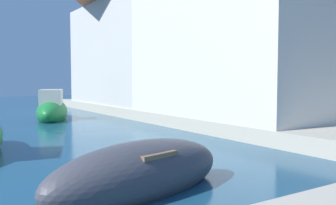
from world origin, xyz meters
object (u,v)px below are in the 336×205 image
object	(u,v)px
moored_boat_6	(141,174)
waterfront_building_main	(244,26)
waterfront_building_annex	(143,45)
quayside_tree	(190,59)
moored_boat_7	(52,110)

from	to	relation	value
moored_boat_6	waterfront_building_main	xyz separation A→B (m)	(8.14, 5.85, 3.89)
waterfront_building_annex	moored_boat_6	bearing A→B (deg)	-119.21
moored_boat_6	waterfront_building_annex	world-z (taller)	waterfront_building_annex
waterfront_building_annex	quayside_tree	xyz separation A→B (m)	(1.59, -2.69, -0.91)
moored_boat_6	waterfront_building_main	distance (m)	10.75
moored_boat_6	quayside_tree	bearing A→B (deg)	37.06
moored_boat_7	waterfront_building_main	bearing A→B (deg)	-116.15
waterfront_building_annex	waterfront_building_main	bearing A→B (deg)	-90.00
moored_boat_7	waterfront_building_main	xyz separation A→B (m)	(6.16, -6.81, 3.77)
moored_boat_6	moored_boat_7	distance (m)	12.81
waterfront_building_main	quayside_tree	xyz separation A→B (m)	(1.59, 6.01, -1.06)
quayside_tree	waterfront_building_annex	bearing A→B (deg)	120.53
waterfront_building_main	moored_boat_6	bearing A→B (deg)	-144.30
quayside_tree	moored_boat_6	bearing A→B (deg)	-129.33
moored_boat_6	moored_boat_7	world-z (taller)	moored_boat_7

